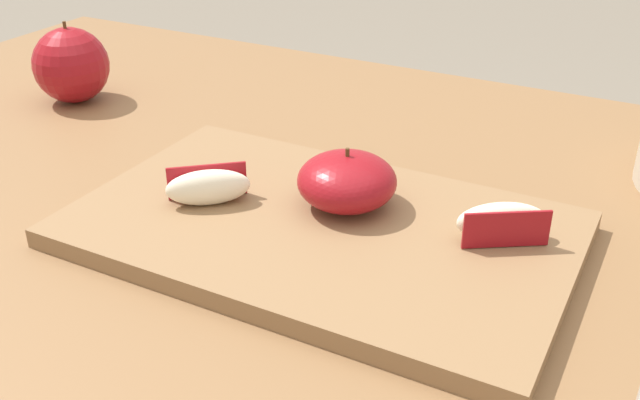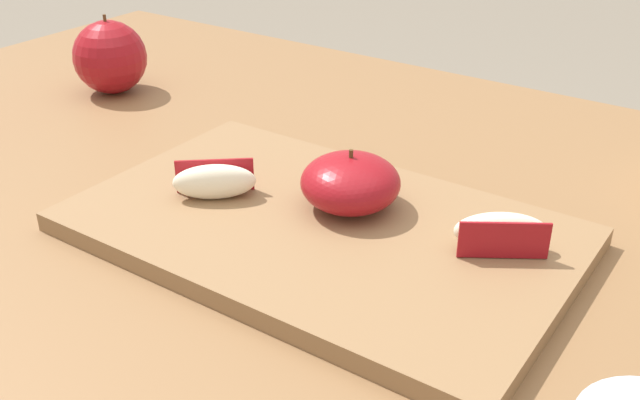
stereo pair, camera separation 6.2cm
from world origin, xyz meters
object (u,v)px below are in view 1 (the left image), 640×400
Objects in this scene: apple_wedge_near_knife at (208,187)px; whole_apple_red_delicious at (71,65)px; apple_wedge_right at (502,222)px; cutting_board at (320,229)px; apple_half_skin_up at (347,181)px.

apple_wedge_near_knife is 0.72× the size of whole_apple_red_delicious.
apple_wedge_right is (0.25, 0.06, 0.00)m from apple_wedge_near_knife.
apple_wedge_right reaches higher than cutting_board.
apple_wedge_right is at bearing 16.29° from cutting_board.
cutting_board is 5.80× the size of apple_wedge_near_knife.
cutting_board is at bearing 10.28° from apple_wedge_near_knife.
apple_wedge_right is 0.75× the size of whole_apple_red_delicious.
apple_wedge_right is 0.58m from whole_apple_red_delicious.
whole_apple_red_delicious is at bearing 169.17° from apple_wedge_right.
apple_wedge_near_knife is 0.37m from whole_apple_red_delicious.
cutting_board is 4.18× the size of whole_apple_red_delicious.
cutting_board is 0.46m from whole_apple_red_delicious.
apple_half_skin_up is 1.20× the size of apple_wedge_near_knife.
apple_wedge_near_knife and apple_wedge_right have the same top height.
apple_half_skin_up is 0.45m from whole_apple_red_delicious.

